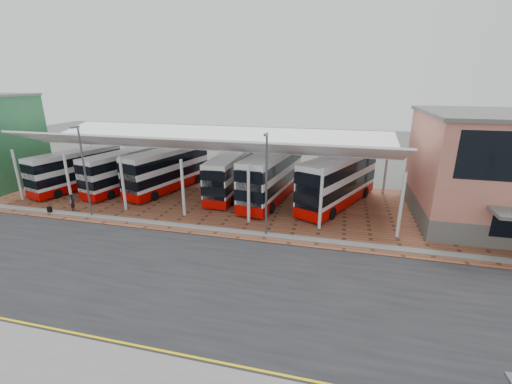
{
  "coord_description": "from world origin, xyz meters",
  "views": [
    {
      "loc": [
        7.22,
        -17.74,
        11.69
      ],
      "look_at": [
        0.92,
        7.41,
        3.16
      ],
      "focal_mm": 24.0,
      "sensor_mm": 36.0,
      "label": 1
    }
  ],
  "objects_px": {
    "bus_0": "(77,170)",
    "bus_3": "(230,175)",
    "bus_4": "(272,176)",
    "pedestrian": "(73,202)",
    "bus_2": "(168,170)",
    "bus_1": "(125,171)",
    "bus_5": "(338,181)"
  },
  "relations": [
    {
      "from": "bus_2",
      "to": "bus_5",
      "type": "bearing_deg",
      "value": 13.98
    },
    {
      "from": "bus_3",
      "to": "bus_4",
      "type": "bearing_deg",
      "value": -6.83
    },
    {
      "from": "bus_3",
      "to": "bus_4",
      "type": "xyz_separation_m",
      "value": [
        4.58,
        -0.52,
        0.29
      ]
    },
    {
      "from": "bus_5",
      "to": "bus_1",
      "type": "bearing_deg",
      "value": -154.12
    },
    {
      "from": "bus_4",
      "to": "pedestrian",
      "type": "xyz_separation_m",
      "value": [
        -17.31,
        -7.72,
        -1.63
      ]
    },
    {
      "from": "bus_1",
      "to": "bus_3",
      "type": "xyz_separation_m",
      "value": [
        11.77,
        1.18,
        0.02
      ]
    },
    {
      "from": "pedestrian",
      "to": "bus_1",
      "type": "bearing_deg",
      "value": -27.52
    },
    {
      "from": "bus_2",
      "to": "bus_3",
      "type": "distance_m",
      "value": 7.14
    },
    {
      "from": "bus_5",
      "to": "bus_0",
      "type": "bearing_deg",
      "value": -152.35
    },
    {
      "from": "bus_0",
      "to": "bus_2",
      "type": "distance_m",
      "value": 10.25
    },
    {
      "from": "bus_3",
      "to": "bus_5",
      "type": "bearing_deg",
      "value": -3.32
    },
    {
      "from": "bus_2",
      "to": "pedestrian",
      "type": "height_order",
      "value": "bus_2"
    },
    {
      "from": "bus_1",
      "to": "bus_4",
      "type": "xyz_separation_m",
      "value": [
        16.35,
        0.65,
        0.31
      ]
    },
    {
      "from": "bus_4",
      "to": "bus_3",
      "type": "bearing_deg",
      "value": -177.84
    },
    {
      "from": "bus_1",
      "to": "pedestrian",
      "type": "distance_m",
      "value": 7.26
    },
    {
      "from": "bus_3",
      "to": "bus_1",
      "type": "bearing_deg",
      "value": -174.62
    },
    {
      "from": "bus_1",
      "to": "bus_5",
      "type": "distance_m",
      "value": 22.87
    },
    {
      "from": "bus_2",
      "to": "bus_3",
      "type": "bearing_deg",
      "value": 16.92
    },
    {
      "from": "bus_0",
      "to": "bus_3",
      "type": "xyz_separation_m",
      "value": [
        17.19,
        2.19,
        0.04
      ]
    },
    {
      "from": "bus_2",
      "to": "pedestrian",
      "type": "bearing_deg",
      "value": -109.82
    },
    {
      "from": "bus_1",
      "to": "bus_5",
      "type": "relative_size",
      "value": 0.89
    },
    {
      "from": "pedestrian",
      "to": "bus_4",
      "type": "bearing_deg",
      "value": -85.75
    },
    {
      "from": "bus_2",
      "to": "bus_5",
      "type": "distance_m",
      "value": 18.22
    },
    {
      "from": "bus_0",
      "to": "bus_5",
      "type": "relative_size",
      "value": 0.89
    },
    {
      "from": "bus_5",
      "to": "bus_2",
      "type": "bearing_deg",
      "value": -156.72
    },
    {
      "from": "bus_1",
      "to": "pedestrian",
      "type": "xyz_separation_m",
      "value": [
        -0.96,
        -7.07,
        -1.32
      ]
    },
    {
      "from": "bus_3",
      "to": "bus_5",
      "type": "xyz_separation_m",
      "value": [
        11.08,
        -0.58,
        0.28
      ]
    },
    {
      "from": "bus_0",
      "to": "pedestrian",
      "type": "bearing_deg",
      "value": -39.05
    },
    {
      "from": "bus_0",
      "to": "pedestrian",
      "type": "relative_size",
      "value": 6.6
    },
    {
      "from": "bus_4",
      "to": "bus_2",
      "type": "bearing_deg",
      "value": -172.77
    },
    {
      "from": "bus_4",
      "to": "bus_1",
      "type": "bearing_deg",
      "value": -169.04
    },
    {
      "from": "bus_0",
      "to": "bus_1",
      "type": "bearing_deg",
      "value": 25.19
    }
  ]
}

